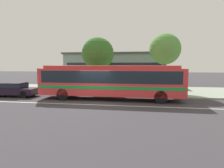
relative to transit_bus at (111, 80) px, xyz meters
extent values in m
plane|color=#3B383E|center=(-1.05, -1.52, -1.67)|extent=(120.00, 120.00, 0.00)
cube|color=#979F8D|center=(-1.05, 5.35, -1.61)|extent=(60.00, 8.00, 0.12)
cube|color=silver|center=(-1.05, -2.32, -1.67)|extent=(56.00, 0.16, 0.01)
cube|color=red|center=(-0.02, 0.00, -0.14)|extent=(11.92, 2.52, 2.21)
cube|color=red|center=(-0.02, 0.00, 1.08)|extent=(10.97, 2.22, 0.24)
cube|color=#19232D|center=(-0.02, 0.00, 0.30)|extent=(11.21, 2.54, 0.97)
cube|color=green|center=(-0.02, 0.00, -0.54)|extent=(11.69, 2.54, 0.24)
cube|color=#19232D|center=(5.89, -0.04, 0.30)|extent=(0.14, 2.14, 1.06)
cylinder|color=black|center=(4.04, 1.05, -1.17)|extent=(1.00, 0.29, 1.00)
cylinder|color=black|center=(4.02, -1.11, -1.17)|extent=(1.00, 0.29, 1.00)
cylinder|color=black|center=(-3.82, 1.10, -1.17)|extent=(1.00, 0.29, 1.00)
cylinder|color=black|center=(-3.83, -1.05, -1.17)|extent=(1.00, 0.29, 1.00)
cube|color=black|center=(-9.13, 0.11, -1.16)|extent=(4.39, 1.92, 0.55)
cube|color=black|center=(-9.35, 0.10, -0.63)|extent=(2.48, 1.64, 0.50)
cube|color=#19232D|center=(-9.35, 0.10, -0.61)|extent=(2.52, 1.66, 0.32)
cylinder|color=black|center=(-7.73, 0.93, -1.35)|extent=(0.65, 0.24, 0.64)
cylinder|color=black|center=(-7.67, -0.61, -1.35)|extent=(0.65, 0.24, 0.64)
cylinder|color=black|center=(-10.58, 0.83, -1.35)|extent=(0.65, 0.24, 0.64)
cylinder|color=navy|center=(5.86, 3.24, -1.10)|extent=(0.14, 0.14, 0.90)
cylinder|color=navy|center=(6.02, 3.24, -1.10)|extent=(0.14, 0.14, 0.90)
cylinder|color=#4B435D|center=(5.94, 3.24, -0.34)|extent=(0.34, 0.34, 0.61)
sphere|color=tan|center=(5.94, 3.24, 0.07)|extent=(0.22, 0.22, 0.22)
cylinder|color=gray|center=(3.79, 1.73, -0.28)|extent=(0.08, 0.08, 2.53)
cube|color=yellow|center=(3.79, 1.73, 0.78)|extent=(0.11, 0.44, 0.56)
cylinder|color=brown|center=(-1.95, 3.68, -0.15)|extent=(0.32, 0.32, 2.80)
sphere|color=#316926|center=(-1.95, 3.68, 2.41)|extent=(3.33, 3.33, 3.33)
cylinder|color=brown|center=(4.92, 4.70, 0.10)|extent=(0.34, 0.34, 3.30)
sphere|color=#549340|center=(4.92, 4.70, 2.87)|extent=(3.18, 3.18, 3.18)
cube|color=gray|center=(-1.33, 12.61, 0.52)|extent=(14.05, 6.03, 4.39)
cube|color=#19232D|center=(-1.33, 9.57, 0.74)|extent=(12.93, 0.04, 1.58)
cube|color=#40433F|center=(-1.33, 12.61, 2.84)|extent=(14.45, 6.43, 0.24)
camera|label=1|loc=(2.57, -15.54, 1.29)|focal=30.13mm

